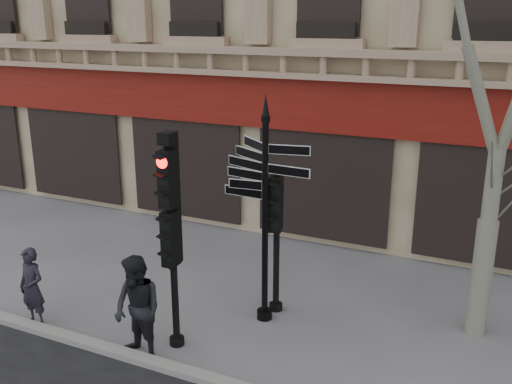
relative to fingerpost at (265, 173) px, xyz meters
The scene contains 7 objects.
ground 3.06m from the fingerpost, 105.60° to the right, with size 80.00×80.00×0.00m, color #59595E.
kerb 3.66m from the fingerpost, 96.03° to the right, with size 80.00×0.25×0.12m, color gray.
fingerpost is the anchor object (origin of this frame).
traffic_signal_main 1.90m from the fingerpost, 124.38° to the right, with size 0.44×0.32×3.87m.
traffic_signal_secondary 1.07m from the fingerpost, 81.44° to the left, with size 0.53×0.43×2.78m.
pedestrian_a 4.88m from the fingerpost, 151.86° to the right, with size 0.56×0.37×1.55m, color black.
pedestrian_b 3.24m from the fingerpost, 122.36° to the right, with size 0.91×0.71×1.87m, color black.
Camera 1 is at (4.30, -8.19, 5.61)m, focal length 40.00 mm.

